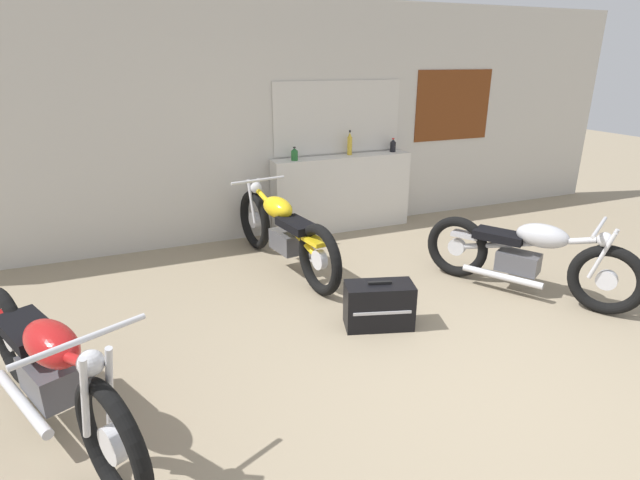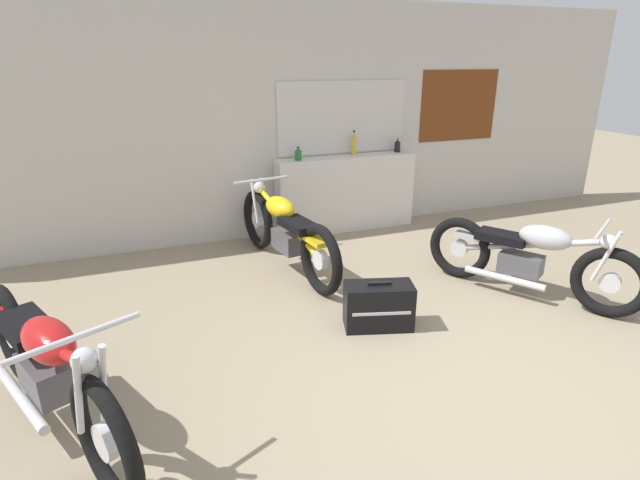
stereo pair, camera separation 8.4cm
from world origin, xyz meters
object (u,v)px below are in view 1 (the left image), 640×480
at_px(motorcycle_yellow, 284,231).
at_px(motorcycle_red, 50,370).
at_px(hard_case_black, 379,305).
at_px(motorcycle_silver, 527,255).
at_px(bottle_left_center, 350,144).
at_px(bottle_leftmost, 294,154).
at_px(bottle_center, 393,146).

relative_size(motorcycle_yellow, motorcycle_red, 1.05).
bearing_deg(hard_case_black, motorcycle_silver, 0.89).
bearing_deg(motorcycle_yellow, motorcycle_red, -137.95).
bearing_deg(motorcycle_silver, motorcycle_yellow, 142.80).
bearing_deg(bottle_left_center, motorcycle_red, -139.09).
relative_size(bottle_leftmost, hard_case_black, 0.26).
bearing_deg(motorcycle_red, bottle_center, 35.89).
distance_m(motorcycle_silver, motorcycle_red, 4.00).
height_order(bottle_leftmost, motorcycle_silver, bottle_leftmost).
xyz_separation_m(motorcycle_red, hard_case_black, (2.39, 0.38, -0.24)).
bearing_deg(motorcycle_red, motorcycle_silver, 5.76).
distance_m(bottle_leftmost, bottle_center, 1.40).
bearing_deg(bottle_center, hard_case_black, -121.95).
relative_size(bottle_left_center, motorcycle_yellow, 0.15).
height_order(bottle_leftmost, bottle_left_center, bottle_left_center).
height_order(bottle_left_center, bottle_center, bottle_left_center).
distance_m(motorcycle_yellow, motorcycle_silver, 2.41).
height_order(motorcycle_red, hard_case_black, motorcycle_red).
relative_size(motorcycle_silver, motorcycle_red, 0.87).
relative_size(bottle_left_center, motorcycle_silver, 0.18).
bearing_deg(motorcycle_silver, bottle_left_center, 105.31).
distance_m(bottle_left_center, bottle_center, 0.63).
bearing_deg(motorcycle_yellow, bottle_left_center, 38.93).
bearing_deg(hard_case_black, bottle_left_center, 69.82).
distance_m(motorcycle_silver, hard_case_black, 1.60).
height_order(bottle_left_center, motorcycle_silver, bottle_left_center).
height_order(bottle_center, hard_case_black, bottle_center).
bearing_deg(bottle_leftmost, motorcycle_red, -132.24).
distance_m(motorcycle_yellow, motorcycle_red, 2.77).
distance_m(bottle_center, hard_case_black, 3.03).
xyz_separation_m(bottle_center, motorcycle_red, (-3.93, -2.84, -0.62)).
distance_m(motorcycle_red, hard_case_black, 2.43).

